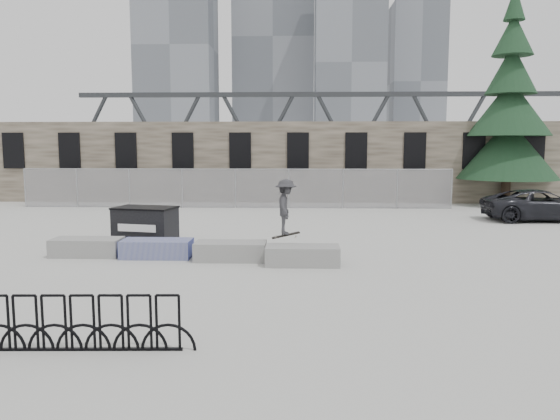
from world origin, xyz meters
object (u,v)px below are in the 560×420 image
object	(u,v)px
planter_center_left	(157,248)
skateboarder	(286,207)
bike_rack	(68,324)
suv	(541,205)
dumpster	(145,226)
planter_center_right	(231,250)
spruce_tree	(509,120)
planter_offset	(302,255)
planter_far_left	(87,246)

from	to	relation	value
planter_center_left	skateboarder	distance (m)	3.94
planter_center_left	bike_rack	bearing A→B (deg)	-86.25
planter_center_left	suv	distance (m)	16.64
dumpster	suv	distance (m)	16.59
bike_rack	skateboarder	bearing A→B (deg)	64.99
planter_center_right	spruce_tree	xyz separation A→B (m)	(13.14, 14.84, 4.27)
planter_offset	suv	distance (m)	13.68
planter_far_left	planter_center_right	xyz separation A→B (m)	(4.29, -0.45, 0.00)
planter_center_right	planter_offset	distance (m)	2.10
planter_far_left	bike_rack	distance (m)	7.77
planter_far_left	skateboarder	bearing A→B (deg)	-3.13
planter_center_left	planter_far_left	bearing A→B (deg)	175.95
suv	planter_center_left	bearing A→B (deg)	118.39
planter_far_left	planter_center_right	distance (m)	4.31
planter_center_right	bike_rack	distance (m)	7.09
planter_center_left	skateboarder	bearing A→B (deg)	-2.61
dumpster	skateboarder	distance (m)	5.11
planter_center_left	skateboarder	xyz separation A→B (m)	(3.74, -0.17, 1.23)
planter_center_right	bike_rack	xyz separation A→B (m)	(-1.71, -6.88, 0.16)
planter_center_right	suv	bearing A→B (deg)	34.66
planter_offset	planter_center_left	bearing A→B (deg)	168.85
skateboarder	dumpster	bearing A→B (deg)	65.02
dumpster	skateboarder	size ratio (longest dim) A/B	1.25
planter_offset	dumpster	size ratio (longest dim) A/B	0.95
dumpster	bike_rack	world-z (taller)	dumpster
planter_offset	dumpster	bearing A→B (deg)	151.91
planter_offset	suv	size ratio (longest dim) A/B	0.42
planter_center_left	spruce_tree	size ratio (longest dim) A/B	0.17
planter_center_right	dumpster	size ratio (longest dim) A/B	0.95
planter_offset	suv	bearing A→B (deg)	41.35
planter_center_right	planter_offset	xyz separation A→B (m)	(2.03, -0.53, 0.00)
planter_center_right	suv	size ratio (longest dim) A/B	0.42
planter_offset	planter_center_right	bearing A→B (deg)	165.28
planter_offset	spruce_tree	size ratio (longest dim) A/B	0.17
planter_center_right	dumpster	xyz separation A→B (m)	(-3.04, 2.17, 0.35)
planter_center_left	planter_center_right	xyz separation A→B (m)	(2.18, -0.30, 0.00)
spruce_tree	planter_offset	bearing A→B (deg)	-125.85
planter_far_left	planter_center_left	world-z (taller)	same
planter_offset	spruce_tree	world-z (taller)	spruce_tree
skateboarder	planter_offset	bearing A→B (deg)	-145.47
dumpster	bike_rack	distance (m)	9.15
planter_far_left	planter_center_left	bearing A→B (deg)	-4.05
dumpster	spruce_tree	bearing A→B (deg)	50.06
dumpster	skateboarder	bearing A→B (deg)	-12.00
planter_far_left	skateboarder	distance (m)	5.99
planter_center_left	dumpster	xyz separation A→B (m)	(-0.86, 1.87, 0.35)
spruce_tree	planter_center_left	bearing A→B (deg)	-136.48
bike_rack	suv	size ratio (longest dim) A/B	0.84
planter_center_right	suv	distance (m)	14.95
skateboarder	planter_center_left	bearing A→B (deg)	86.39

